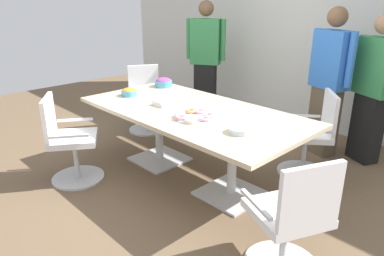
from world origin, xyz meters
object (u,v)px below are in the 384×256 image
Objects in this scene: snack_bowl_candy_mix at (163,82)px; plate_stack at (240,130)px; person_standing_0 at (206,58)px; conference_table at (192,121)px; office_chair_0 at (69,144)px; donut_platter at (193,116)px; person_standing_2 at (374,89)px; office_chair_1 at (291,224)px; snack_bowl_chips_orange at (129,92)px; napkin_pile at (163,103)px; person_standing_1 at (329,81)px; office_chair_2 at (311,139)px; office_chair_3 at (146,102)px.

plate_stack is at bearing -18.62° from snack_bowl_candy_mix.
conference_table is at bearing 101.48° from person_standing_0.
donut_platter is at bearing 70.99° from office_chair_0.
plate_stack is at bearing 104.59° from person_standing_2.
office_chair_1 is 2.34m from person_standing_2.
person_standing_2 is at bearing 64.96° from donut_platter.
snack_bowl_candy_mix is (-2.05, -1.33, -0.06)m from person_standing_2.
plate_stack is at bearing 2.16° from donut_platter.
office_chair_1 is 1.38m from donut_platter.
person_standing_0 is 2.45m from person_standing_2.
person_standing_2 reaches higher than snack_bowl_chips_orange.
person_standing_0 is 2.72m from plate_stack.
conference_table is 1.44× the size of person_standing_2.
conference_table is 2.09m from person_standing_0.
office_chair_0 reaches higher than napkin_pile.
person_standing_1 is at bearing 93.03° from plate_stack.
snack_bowl_candy_mix is (-0.95, 0.41, 0.18)m from conference_table.
donut_platter is at bearing -177.84° from plate_stack.
conference_table is at bearing 94.75° from office_chair_1.
napkin_pile is (1.02, -1.69, -0.15)m from person_standing_0.
napkin_pile is at bearing 4.19° from snack_bowl_chips_orange.
snack_bowl_chips_orange is at bearing 68.69° from person_standing_2.
office_chair_0 is 0.51× the size of person_standing_0.
conference_table is at bearing 168.00° from plate_stack.
office_chair_0 reaches higher than conference_table.
office_chair_0 and office_chair_1 have the same top height.
office_chair_2 is at bearing 85.74° from plate_stack.
snack_bowl_chips_orange is at bearing -170.19° from conference_table.
person_standing_2 reaches higher than snack_bowl_candy_mix.
office_chair_1 is 4.20× the size of snack_bowl_candy_mix.
snack_bowl_chips_orange is (0.61, -0.68, 0.39)m from office_chair_3.
person_standing_2 is 8.09× the size of plate_stack.
plate_stack is (0.75, -0.16, 0.15)m from conference_table.
office_chair_1 is at bearing -15.05° from donut_platter.
person_standing_0 is at bearing 135.09° from office_chair_0.
person_standing_1 is 1.74m from plate_stack.
office_chair_1 reaches higher than napkin_pile.
napkin_pile is (-1.15, -1.07, 0.37)m from office_chair_2.
office_chair_1 is at bearing -26.24° from plate_stack.
person_standing_0 reaches higher than office_chair_0.
office_chair_1 is 5.35× the size of napkin_pile.
office_chair_2 is 1.18m from plate_stack.
person_standing_0 is at bearing -161.23° from office_chair_3.
napkin_pile is (-1.42, -1.85, -0.09)m from person_standing_2.
person_standing_0 reaches higher than donut_platter.
office_chair_1 is 1.00× the size of office_chair_2.
office_chair_0 is at bearing -130.45° from conference_table.
conference_table is 14.12× the size of napkin_pile.
person_standing_2 is 2.12m from donut_platter.
person_standing_1 reaches higher than snack_bowl_candy_mix.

